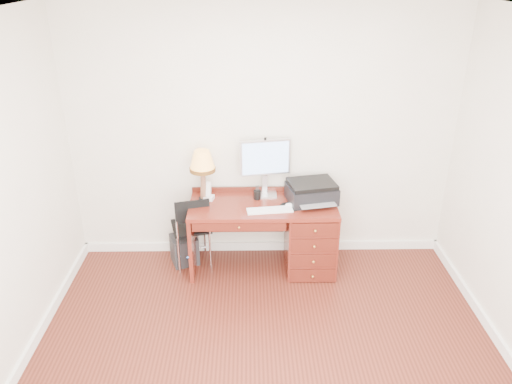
{
  "coord_description": "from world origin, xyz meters",
  "views": [
    {
      "loc": [
        -0.14,
        -3.15,
        3.02
      ],
      "look_at": [
        -0.07,
        1.2,
        0.98
      ],
      "focal_mm": 35.0,
      "sensor_mm": 36.0,
      "label": 1
    }
  ],
  "objects_px": {
    "monitor": "(266,161)",
    "phone": "(209,194)",
    "equipment_box": "(184,249)",
    "desk": "(293,232)",
    "chair": "(190,224)",
    "printer": "(312,192)",
    "leg_lamp": "(202,164)"
  },
  "relations": [
    {
      "from": "printer",
      "to": "leg_lamp",
      "type": "bearing_deg",
      "value": 165.89
    },
    {
      "from": "printer",
      "to": "equipment_box",
      "type": "distance_m",
      "value": 1.52
    },
    {
      "from": "monitor",
      "to": "printer",
      "type": "height_order",
      "value": "monitor"
    },
    {
      "from": "desk",
      "to": "equipment_box",
      "type": "xyz_separation_m",
      "value": [
        -1.17,
        0.1,
        -0.26
      ]
    },
    {
      "from": "chair",
      "to": "monitor",
      "type": "bearing_deg",
      "value": -0.32
    },
    {
      "from": "monitor",
      "to": "printer",
      "type": "distance_m",
      "value": 0.57
    },
    {
      "from": "chair",
      "to": "leg_lamp",
      "type": "bearing_deg",
      "value": 13.97
    },
    {
      "from": "desk",
      "to": "phone",
      "type": "xyz_separation_m",
      "value": [
        -0.88,
        0.11,
        0.4
      ]
    },
    {
      "from": "desk",
      "to": "chair",
      "type": "relative_size",
      "value": 1.81
    },
    {
      "from": "desk",
      "to": "leg_lamp",
      "type": "relative_size",
      "value": 2.79
    },
    {
      "from": "printer",
      "to": "chair",
      "type": "relative_size",
      "value": 0.66
    },
    {
      "from": "monitor",
      "to": "chair",
      "type": "bearing_deg",
      "value": -176.35
    },
    {
      "from": "desk",
      "to": "chair",
      "type": "distance_m",
      "value": 1.09
    },
    {
      "from": "printer",
      "to": "monitor",
      "type": "bearing_deg",
      "value": 148.87
    },
    {
      "from": "phone",
      "to": "chair",
      "type": "height_order",
      "value": "phone"
    },
    {
      "from": "desk",
      "to": "phone",
      "type": "bearing_deg",
      "value": 172.98
    },
    {
      "from": "phone",
      "to": "chair",
      "type": "distance_m",
      "value": 0.38
    },
    {
      "from": "chair",
      "to": "phone",
      "type": "bearing_deg",
      "value": 6.24
    },
    {
      "from": "desk",
      "to": "leg_lamp",
      "type": "bearing_deg",
      "value": 173.07
    },
    {
      "from": "printer",
      "to": "phone",
      "type": "xyz_separation_m",
      "value": [
        -1.06,
        0.05,
        -0.05
      ]
    },
    {
      "from": "monitor",
      "to": "equipment_box",
      "type": "relative_size",
      "value": 1.95
    },
    {
      "from": "desk",
      "to": "printer",
      "type": "bearing_deg",
      "value": 19.54
    },
    {
      "from": "monitor",
      "to": "phone",
      "type": "relative_size",
      "value": 3.02
    },
    {
      "from": "phone",
      "to": "monitor",
      "type": "bearing_deg",
      "value": 26.49
    },
    {
      "from": "monitor",
      "to": "equipment_box",
      "type": "height_order",
      "value": "monitor"
    },
    {
      "from": "chair",
      "to": "printer",
      "type": "bearing_deg",
      "value": -12.89
    },
    {
      "from": "equipment_box",
      "to": "monitor",
      "type": "bearing_deg",
      "value": -11.85
    },
    {
      "from": "leg_lamp",
      "to": "phone",
      "type": "height_order",
      "value": "leg_lamp"
    },
    {
      "from": "chair",
      "to": "equipment_box",
      "type": "bearing_deg",
      "value": 129.83
    },
    {
      "from": "monitor",
      "to": "chair",
      "type": "distance_m",
      "value": 1.03
    },
    {
      "from": "phone",
      "to": "chair",
      "type": "bearing_deg",
      "value": -144.6
    },
    {
      "from": "printer",
      "to": "phone",
      "type": "height_order",
      "value": "printer"
    }
  ]
}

